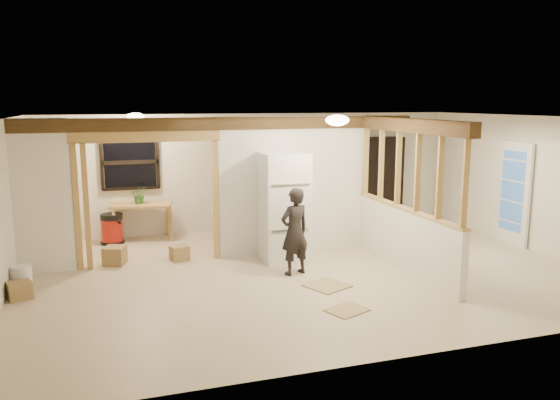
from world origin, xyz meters
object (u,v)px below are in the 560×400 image
object	(u,v)px
work_table	(142,222)
bookshelf	(381,180)
refrigerator	(284,207)
shop_vac	(112,229)
woman	(295,231)

from	to	relation	value
work_table	bookshelf	distance (m)	5.43
refrigerator	shop_vac	bearing A→B (deg)	145.10
woman	refrigerator	bearing A→B (deg)	-113.81
woman	shop_vac	size ratio (longest dim) A/B	2.34
work_table	shop_vac	size ratio (longest dim) A/B	1.95
woman	bookshelf	size ratio (longest dim) A/B	0.72
shop_vac	bookshelf	size ratio (longest dim) A/B	0.31
woman	shop_vac	bearing A→B (deg)	-63.43
refrigerator	shop_vac	world-z (taller)	refrigerator
woman	work_table	world-z (taller)	woman
woman	bookshelf	world-z (taller)	bookshelf
refrigerator	woman	xyz separation A→B (m)	(-0.10, -0.88, -0.23)
refrigerator	woman	bearing A→B (deg)	-96.47
woman	work_table	xyz separation A→B (m)	(-2.21, 3.02, -0.34)
refrigerator	work_table	distance (m)	3.20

